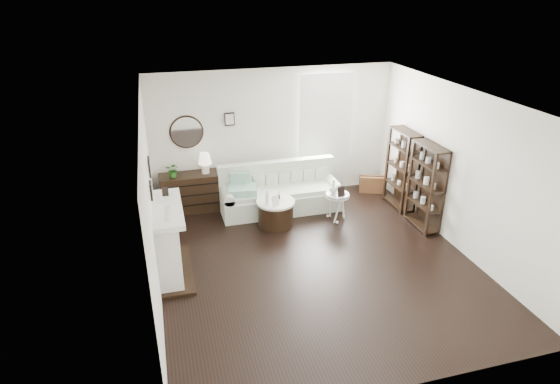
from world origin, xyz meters
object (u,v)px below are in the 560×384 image
object	(u,v)px
drum_table	(276,213)
pedestal_table	(337,196)
sofa	(280,194)
dresser	(190,192)

from	to	relation	value
drum_table	pedestal_table	distance (m)	1.22
sofa	drum_table	xyz separation A→B (m)	(-0.26, -0.67, -0.05)
sofa	pedestal_table	size ratio (longest dim) A/B	4.33
drum_table	pedestal_table	size ratio (longest dim) A/B	1.30
dresser	drum_table	bearing A→B (deg)	-35.84
dresser	drum_table	distance (m)	1.83
sofa	drum_table	bearing A→B (deg)	-111.24
sofa	dresser	world-z (taller)	sofa
dresser	pedestal_table	distance (m)	2.92
sofa	drum_table	size ratio (longest dim) A/B	3.32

